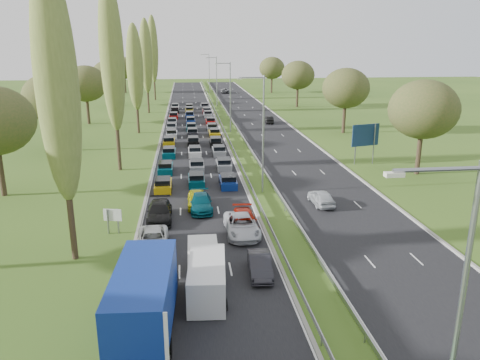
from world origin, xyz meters
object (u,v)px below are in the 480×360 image
near_car_3 (159,212)px  near_car_2 (153,240)px  direction_sign (365,137)px  info_sign (113,218)px  blue_lorry (146,298)px  white_van_front (203,262)px  white_van_rear (207,277)px

near_car_3 → near_car_2: bearing=-92.8°
direction_sign → info_sign: bearing=-145.5°
blue_lorry → white_van_front: bearing=65.4°
near_car_3 → blue_lorry: 16.96m
white_van_front → white_van_rear: bearing=-86.2°
blue_lorry → white_van_rear: blue_lorry is taller
info_sign → near_car_3: bearing=35.2°
white_van_front → near_car_3: bearing=108.1°
near_car_2 → info_sign: (-3.41, 3.37, 0.66)m
near_car_2 → white_van_front: (3.60, -4.88, 0.33)m
blue_lorry → info_sign: bearing=108.0°
white_van_rear → info_sign: (-7.15, 10.60, 0.22)m
white_van_front → direction_sign: (21.78, 28.07, 2.52)m
near_car_3 → info_sign: size_ratio=2.53×
blue_lorry → white_van_front: 7.00m
near_car_2 → info_sign: size_ratio=2.38×
blue_lorry → white_van_rear: size_ratio=1.78×
info_sign → near_car_2: bearing=-44.6°
near_car_3 → info_sign: info_sign is taller
white_van_front → near_car_2: bearing=127.0°
blue_lorry → direction_sign: 42.37m
near_car_3 → white_van_rear: 13.61m
white_van_front → white_van_rear: (0.13, -2.34, 0.10)m
near_car_2 → info_sign: 4.84m
near_car_3 → direction_sign: 30.68m
near_car_3 → white_van_front: white_van_front is taller
direction_sign → blue_lorry: bearing=-126.2°
near_car_2 → blue_lorry: size_ratio=0.50×
blue_lorry → white_van_rear: 5.15m
near_car_3 → info_sign: 4.45m
white_van_front → white_van_rear: white_van_rear is taller
near_car_2 → blue_lorry: 11.10m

